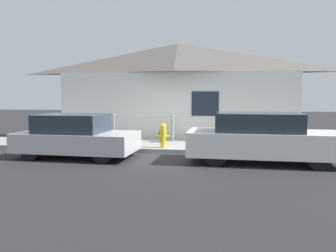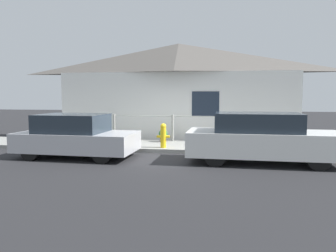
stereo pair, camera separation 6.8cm
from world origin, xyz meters
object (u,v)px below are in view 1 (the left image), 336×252
Objects in this scene: fire_hydrant at (163,135)px; potted_plant_by_fence at (107,134)px; potted_plant_near_hydrant at (163,135)px; car_left at (76,136)px; car_right at (262,138)px.

fire_hydrant is 1.52× the size of potted_plant_by_fence.
potted_plant_near_hydrant is at bearing 100.03° from fire_hydrant.
car_left is 0.86× the size of car_right.
potted_plant_by_fence is (0.14, 2.46, -0.21)m from car_left.
car_left is at bearing -129.09° from potted_plant_near_hydrant.
potted_plant_near_hydrant is at bearing 141.46° from car_right.
car_left is 7.62× the size of potted_plant_near_hydrant.
car_right is at bearing 2.13° from car_left.
fire_hydrant is 1.40m from potted_plant_near_hydrant.
potted_plant_near_hydrant is (-3.36, 2.82, -0.31)m from car_right.
car_left is 3.65m from potted_plant_near_hydrant.
car_left reaches higher than potted_plant_near_hydrant.
car_left is 4.42× the size of fire_hydrant.
car_left is 2.92m from fire_hydrant.
car_right is 6.04m from potted_plant_by_fence.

